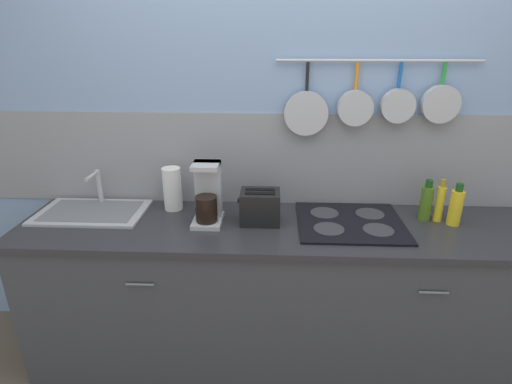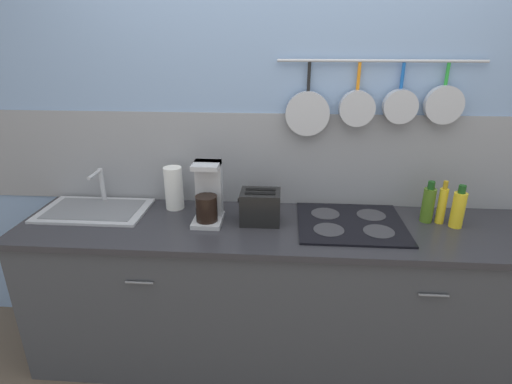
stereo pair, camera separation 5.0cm
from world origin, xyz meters
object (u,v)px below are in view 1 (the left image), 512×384
at_px(bottle_dish_soap, 456,207).
at_px(paper_towel_roll, 172,189).
at_px(toaster, 260,207).
at_px(bottle_sesame_oil, 426,202).
at_px(bottle_cooking_wine, 440,203).
at_px(coffee_maker, 208,197).

bearing_deg(bottle_dish_soap, paper_towel_roll, 174.98).
height_order(toaster, bottle_sesame_oil, bottle_sesame_oil).
bearing_deg(toaster, bottle_cooking_wine, 3.53).
distance_m(paper_towel_roll, bottle_sesame_oil, 1.42).
bearing_deg(coffee_maker, toaster, -0.33).
relative_size(toaster, bottle_sesame_oil, 0.99).
height_order(paper_towel_roll, bottle_sesame_oil, paper_towel_roll).
xyz_separation_m(bottle_sesame_oil, bottle_dish_soap, (0.14, -0.06, 0.00)).
bearing_deg(bottle_sesame_oil, bottle_dish_soap, -22.62).
distance_m(paper_towel_roll, toaster, 0.54).
relative_size(coffee_maker, bottle_cooking_wine, 1.39).
distance_m(coffee_maker, bottle_cooking_wine, 1.25).
bearing_deg(bottle_cooking_wine, bottle_sesame_oil, 168.70).
bearing_deg(bottle_dish_soap, toaster, -179.08).
distance_m(bottle_sesame_oil, bottle_dish_soap, 0.15).
bearing_deg(paper_towel_roll, toaster, -16.62).
relative_size(toaster, bottle_cooking_wine, 0.95).
height_order(bottle_sesame_oil, bottle_cooking_wine, bottle_cooking_wine).
relative_size(bottle_sesame_oil, bottle_dish_soap, 0.99).
bearing_deg(bottle_sesame_oil, bottle_cooking_wine, -11.30).
distance_m(toaster, bottle_cooking_wine, 0.97).
distance_m(coffee_maker, bottle_sesame_oil, 1.19).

